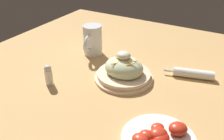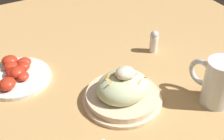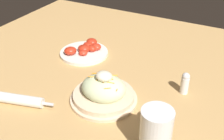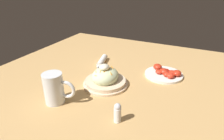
{
  "view_description": "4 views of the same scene",
  "coord_description": "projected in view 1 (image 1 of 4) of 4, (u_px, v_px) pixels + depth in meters",
  "views": [
    {
      "loc": [
        0.32,
        -0.64,
        0.49
      ],
      "look_at": [
        -0.06,
        0.01,
        0.06
      ],
      "focal_mm": 39.88,
      "sensor_mm": 36.0,
      "label": 1
    },
    {
      "loc": [
        0.3,
        0.6,
        0.58
      ],
      "look_at": [
        -0.03,
        0.01,
        0.08
      ],
      "focal_mm": 50.47,
      "sensor_mm": 36.0,
      "label": 2
    },
    {
      "loc": [
        -0.4,
        0.68,
        0.56
      ],
      "look_at": [
        -0.04,
        0.0,
        0.09
      ],
      "focal_mm": 45.29,
      "sensor_mm": 36.0,
      "label": 3
    },
    {
      "loc": [
        -0.77,
        -0.34,
        0.48
      ],
      "look_at": [
        -0.03,
        0.03,
        0.08
      ],
      "focal_mm": 31.67,
      "sensor_mm": 36.0,
      "label": 4
    }
  ],
  "objects": [
    {
      "name": "tomato_plate",
      "position": [
        158.0,
        139.0,
        0.64
      ],
      "size": [
        0.2,
        0.2,
        0.04
      ],
      "color": "white",
      "rests_on": "ground_plane"
    },
    {
      "name": "beer_mug",
      "position": [
        93.0,
        42.0,
        1.08
      ],
      "size": [
        0.08,
        0.13,
        0.13
      ],
      "color": "white",
      "rests_on": "ground_plane"
    },
    {
      "name": "ground_plane",
      "position": [
        125.0,
        89.0,
        0.87
      ],
      "size": [
        1.43,
        1.43,
        0.0
      ],
      "primitive_type": "plane",
      "color": "tan"
    },
    {
      "name": "salad_plate",
      "position": [
        124.0,
        71.0,
        0.91
      ],
      "size": [
        0.22,
        0.22,
        0.11
      ],
      "color": "beige",
      "rests_on": "ground_plane"
    },
    {
      "name": "napkin_roll",
      "position": [
        193.0,
        74.0,
        0.93
      ],
      "size": [
        0.18,
        0.07,
        0.03
      ],
      "color": "white",
      "rests_on": "ground_plane"
    },
    {
      "name": "salt_shaker",
      "position": [
        49.0,
        75.0,
        0.88
      ],
      "size": [
        0.03,
        0.03,
        0.08
      ],
      "color": "white",
      "rests_on": "ground_plane"
    }
  ]
}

